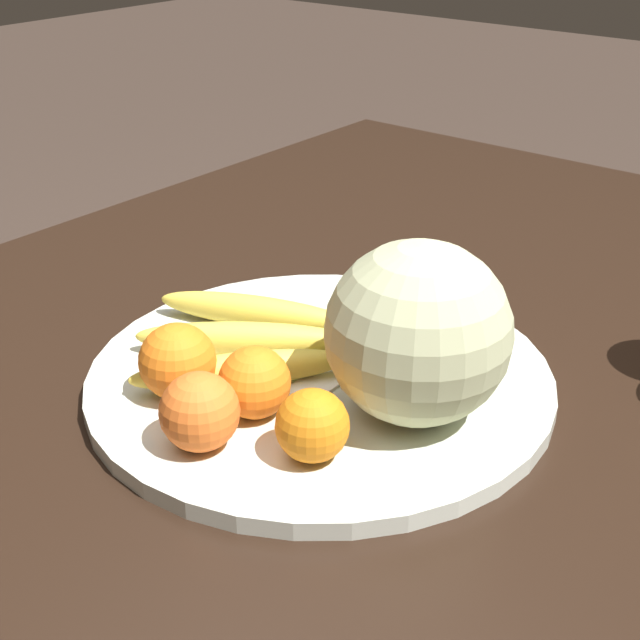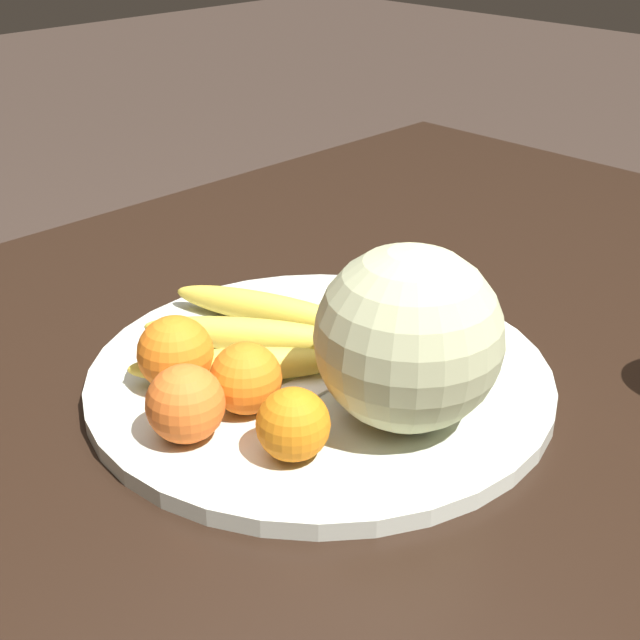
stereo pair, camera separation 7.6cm
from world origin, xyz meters
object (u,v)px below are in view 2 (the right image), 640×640
(orange_front_right, at_px, (185,404))
(orange_back_left, at_px, (246,378))
(kitchen_table, at_px, (311,454))
(orange_front_left, at_px, (175,353))
(produce_tag, at_px, (300,391))
(fruit_bowl, at_px, (320,377))
(orange_mid_center, at_px, (293,424))
(banana_bunch, at_px, (254,334))
(melon, at_px, (409,338))

(orange_front_right, distance_m, orange_back_left, 0.06)
(kitchen_table, height_order, orange_back_left, orange_back_left)
(orange_front_left, distance_m, produce_tag, 0.11)
(fruit_bowl, height_order, produce_tag, produce_tag)
(kitchen_table, xyz_separation_m, orange_mid_center, (-0.11, -0.10, 0.13))
(produce_tag, bearing_deg, kitchen_table, 37.75)
(orange_mid_center, bearing_deg, orange_front_right, 119.27)
(orange_mid_center, height_order, orange_back_left, orange_back_left)
(orange_front_right, bearing_deg, orange_mid_center, -60.73)
(banana_bunch, distance_m, orange_front_left, 0.09)
(orange_front_left, xyz_separation_m, produce_tag, (0.07, -0.08, -0.03))
(melon, distance_m, orange_back_left, 0.14)
(orange_mid_center, bearing_deg, fruit_bowl, 36.31)
(orange_front_left, bearing_deg, produce_tag, -50.23)
(melon, distance_m, produce_tag, 0.12)
(banana_bunch, xyz_separation_m, orange_mid_center, (-0.09, -0.14, 0.01))
(produce_tag, bearing_deg, orange_front_right, 172.33)
(melon, bearing_deg, kitchen_table, 83.58)
(kitchen_table, distance_m, melon, 0.22)
(orange_front_left, xyz_separation_m, orange_front_right, (-0.04, -0.07, -0.00))
(orange_front_right, bearing_deg, orange_front_left, 59.05)
(fruit_bowl, height_order, orange_mid_center, orange_mid_center)
(fruit_bowl, height_order, orange_back_left, orange_back_left)
(melon, xyz_separation_m, orange_mid_center, (-0.10, 0.03, -0.05))
(kitchen_table, relative_size, orange_front_right, 24.40)
(orange_front_left, xyz_separation_m, orange_back_left, (0.02, -0.07, -0.00))
(kitchen_table, relative_size, orange_mid_center, 26.79)
(banana_bunch, bearing_deg, melon, 147.46)
(kitchen_table, distance_m, orange_front_left, 0.18)
(fruit_bowl, height_order, orange_front_right, orange_front_right)
(kitchen_table, relative_size, produce_tag, 19.15)
(banana_bunch, relative_size, produce_tag, 2.96)
(melon, xyz_separation_m, banana_bunch, (-0.01, 0.17, -0.06))
(kitchen_table, xyz_separation_m, produce_tag, (-0.05, -0.04, 0.11))
(orange_front_left, relative_size, orange_front_right, 1.05)
(fruit_bowl, xyz_separation_m, orange_front_right, (-0.14, -0.00, 0.04))
(fruit_bowl, distance_m, orange_front_left, 0.13)
(orange_front_left, distance_m, orange_front_right, 0.08)
(kitchen_table, distance_m, orange_back_left, 0.17)
(fruit_bowl, xyz_separation_m, orange_mid_center, (-0.10, -0.08, 0.03))
(orange_mid_center, bearing_deg, orange_back_left, 77.40)
(orange_front_right, bearing_deg, kitchen_table, 8.22)
(fruit_bowl, bearing_deg, produce_tag, -159.12)
(kitchen_table, distance_m, fruit_bowl, 0.10)
(orange_front_right, bearing_deg, orange_back_left, -2.15)
(fruit_bowl, bearing_deg, banana_bunch, 103.09)
(orange_mid_center, relative_size, produce_tag, 0.71)
(orange_front_right, height_order, produce_tag, orange_front_right)
(banana_bunch, relative_size, orange_back_left, 3.94)
(orange_back_left, xyz_separation_m, produce_tag, (0.05, -0.01, -0.03))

